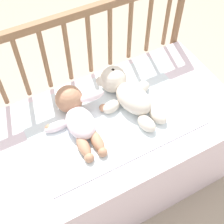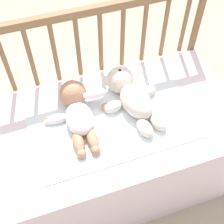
{
  "view_description": "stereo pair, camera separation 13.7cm",
  "coord_description": "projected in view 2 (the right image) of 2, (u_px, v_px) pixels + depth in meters",
  "views": [
    {
      "loc": [
        -0.4,
        -0.72,
        1.7
      ],
      "look_at": [
        0.0,
        0.01,
        0.62
      ],
      "focal_mm": 50.0,
      "sensor_mm": 36.0,
      "label": 1
    },
    {
      "loc": [
        -0.27,
        -0.78,
        1.7
      ],
      "look_at": [
        0.0,
        0.01,
        0.62
      ],
      "focal_mm": 50.0,
      "sensor_mm": 36.0,
      "label": 2
    }
  ],
  "objects": [
    {
      "name": "crib_rail",
      "position": [
        90.0,
        57.0,
        1.53
      ],
      "size": [
        1.18,
        0.04,
        0.93
      ],
      "color": "brown",
      "rests_on": "ground_plane"
    },
    {
      "name": "blanket",
      "position": [
        110.0,
        116.0,
        1.43
      ],
      "size": [
        0.75,
        0.49,
        0.01
      ],
      "color": "white",
      "rests_on": "crib_mattress"
    },
    {
      "name": "ground_plane",
      "position": [
        113.0,
        176.0,
        1.85
      ],
      "size": [
        12.0,
        12.0,
        0.0
      ],
      "primitive_type": "plane",
      "color": "tan"
    },
    {
      "name": "crib_mattress",
      "position": [
        113.0,
        153.0,
        1.63
      ],
      "size": [
        1.18,
        0.63,
        0.56
      ],
      "color": "silver",
      "rests_on": "ground_plane"
    },
    {
      "name": "baby",
      "position": [
        77.0,
        110.0,
        1.39
      ],
      "size": [
        0.31,
        0.38,
        0.13
      ],
      "color": "white",
      "rests_on": "crib_mattress"
    },
    {
      "name": "teddy_bear",
      "position": [
        130.0,
        95.0,
        1.44
      ],
      "size": [
        0.28,
        0.4,
        0.13
      ],
      "color": "silver",
      "rests_on": "crib_mattress"
    }
  ]
}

